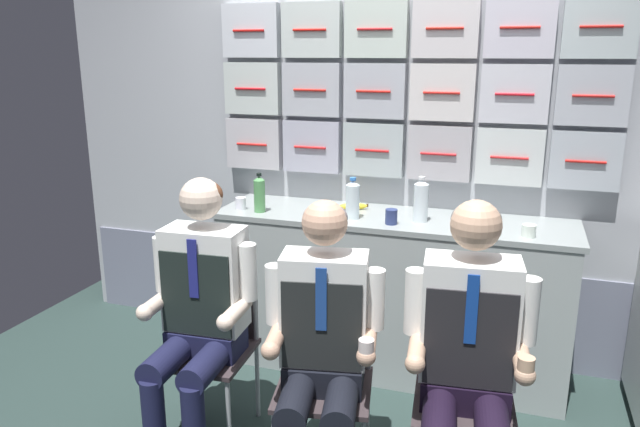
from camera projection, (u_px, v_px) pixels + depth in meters
The scene contains 15 objects.
galley_bulkhead at pixel (388, 169), 3.59m from camera, with size 4.20×0.14×2.15m.
galley_counter at pixel (390, 293), 3.48m from camera, with size 1.98×0.53×0.92m.
folding_chair_left at pixel (215, 328), 2.94m from camera, with size 0.42×0.43×0.83m.
crew_member_left at pixel (198, 304), 2.75m from camera, with size 0.51×0.64×1.27m.
folding_chair_right at pixel (326, 359), 2.64m from camera, with size 0.47×0.47×0.83m.
crew_member_right at pixel (322, 340), 2.44m from camera, with size 0.50×0.65×1.24m.
folding_chair_by_counter at pixel (465, 375), 2.52m from camera, with size 0.44×0.44×0.83m.
crew_member_by_counter at pixel (468, 350), 2.32m from camera, with size 0.51×0.65×1.27m.
water_bottle_short at pixel (421, 200), 3.24m from camera, with size 0.08×0.08×0.25m.
water_bottle_clear at pixel (353, 199), 3.30m from camera, with size 0.08×0.08×0.23m.
sparkling_bottle_green at pixel (259, 194), 3.43m from camera, with size 0.06×0.06×0.23m.
paper_cup_tan at pixel (391, 216), 3.20m from camera, with size 0.06×0.06×0.08m.
coffee_cup_white at pixel (529, 230), 2.98m from camera, with size 0.07×0.07×0.06m.
paper_cup_blue at pixel (241, 203), 3.50m from camera, with size 0.06×0.06×0.07m.
snack_banana at pixel (353, 206), 3.50m from camera, with size 0.17×0.10×0.04m.
Camera 1 is at (0.77, -2.11, 1.81)m, focal length 33.97 mm.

